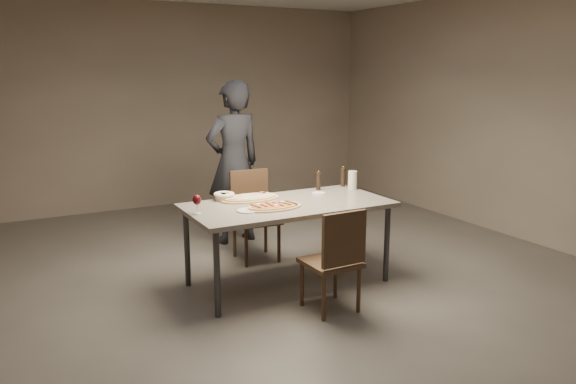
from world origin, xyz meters
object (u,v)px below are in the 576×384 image
chair_far (253,210)px  dining_table (288,209)px  chair_near (336,256)px  diner (234,163)px  carafe (352,180)px  zucchini_pizza (274,206)px  bread_basket (224,196)px  ham_pizza (250,198)px  pepper_mill_left (343,177)px

chair_far → dining_table: bearing=91.6°
chair_near → diner: bearing=87.9°
dining_table → carafe: 0.87m
zucchini_pizza → carafe: carafe is taller
bread_basket → chair_near: size_ratio=0.22×
ham_pizza → zucchini_pizza: bearing=-103.1°
zucchini_pizza → pepper_mill_left: size_ratio=2.48×
zucchini_pizza → chair_near: 0.73m
carafe → chair_far: bearing=143.3°
zucchini_pizza → ham_pizza: bearing=113.7°
dining_table → ham_pizza: (-0.24, 0.28, 0.07)m
chair_far → chair_near: bearing=93.9°
chair_near → ham_pizza: bearing=104.2°
bread_basket → chair_near: (0.49, -1.11, -0.31)m
chair_near → chair_far: bearing=89.3°
chair_near → carafe: bearing=49.0°
bread_basket → pepper_mill_left: (1.28, 0.00, 0.06)m
dining_table → pepper_mill_left: 0.93m
zucchini_pizza → bread_basket: 0.55m
dining_table → carafe: (0.83, 0.21, 0.15)m
carafe → diner: diner is taller
pepper_mill_left → bread_basket: bearing=-179.8°
diner → ham_pizza: bearing=68.0°
zucchini_pizza → bread_basket: bread_basket is taller
pepper_mill_left → chair_near: pepper_mill_left is taller
bread_basket → chair_far: (0.48, 0.44, -0.29)m
dining_table → chair_far: chair_far is taller
zucchini_pizza → bread_basket: bearing=135.4°
diner → zucchini_pizza: bearing=73.3°
dining_table → diner: size_ratio=1.00×
ham_pizza → pepper_mill_left: size_ratio=2.71×
ham_pizza → bread_basket: bearing=137.0°
carafe → dining_table: bearing=-165.6°
chair_far → carafe: bearing=146.8°
bread_basket → carafe: carafe is taller
ham_pizza → chair_near: size_ratio=0.65×
ham_pizza → diner: size_ratio=0.31×
pepper_mill_left → chair_far: bearing=151.7°
ham_pizza → diner: (0.31, 1.14, 0.13)m
dining_table → pepper_mill_left: size_ratio=8.75×
carafe → chair_near: bearing=-129.9°
zucchini_pizza → pepper_mill_left: (1.03, 0.49, 0.08)m
chair_near → zucchini_pizza: bearing=109.6°
zucchini_pizza → chair_near: bearing=-51.7°
dining_table → diner: diner is taller
pepper_mill_left → chair_near: size_ratio=0.24×
bread_basket → ham_pizza: bearing=-23.9°
ham_pizza → chair_far: chair_far is taller
zucchini_pizza → bread_basket: (-0.26, 0.49, 0.02)m
zucchini_pizza → diner: 1.56m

